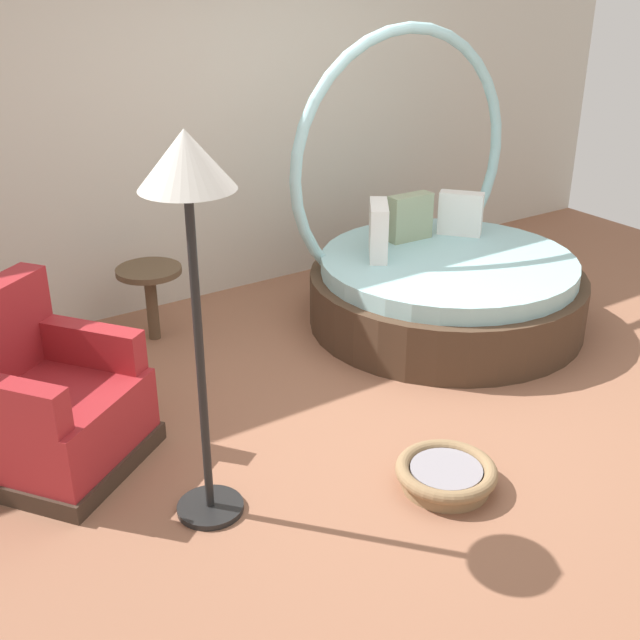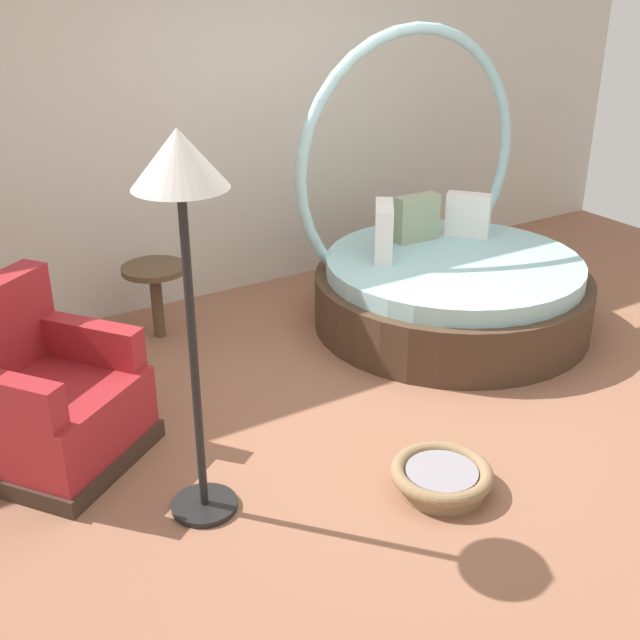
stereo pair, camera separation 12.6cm
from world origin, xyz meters
name	(u,v)px [view 2 (the right image)]	position (x,y,z in m)	size (l,w,h in m)	color
ground_plane	(395,401)	(0.00, 0.00, -0.01)	(8.00, 8.00, 0.02)	#936047
back_wall	(227,107)	(0.00, 2.15, 1.41)	(8.00, 0.12, 2.81)	beige
round_daybed	(445,274)	(0.98, 0.73, 0.36)	(1.94, 1.94, 2.02)	#473323
red_armchair	(43,402)	(-1.91, 0.50, 0.33)	(1.11, 1.11, 0.94)	#38281E
pet_basket	(441,477)	(-0.33, -0.82, 0.07)	(0.51, 0.51, 0.13)	#8E704C
side_table	(155,279)	(-0.87, 1.58, 0.43)	(0.44, 0.44, 0.52)	brown
floor_lamp	(182,200)	(-1.40, -0.33, 1.53)	(0.40, 0.40, 1.82)	black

